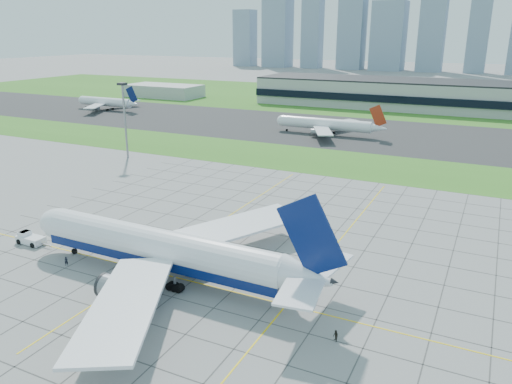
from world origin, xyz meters
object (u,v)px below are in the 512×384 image
at_px(airliner, 162,249).
at_px(distant_jet_0, 106,102).
at_px(crew_near, 66,261).
at_px(crew_far, 336,336).
at_px(light_mast, 124,111).
at_px(pushback_tug, 30,238).
at_px(distant_jet_1, 327,124).

relative_size(airliner, distant_jet_0, 1.49).
height_order(crew_near, crew_far, crew_far).
height_order(light_mast, distant_jet_0, light_mast).
bearing_deg(pushback_tug, distant_jet_0, 127.77).
bearing_deg(airliner, distant_jet_0, 135.11).
xyz_separation_m(light_mast, crew_far, (98.05, -73.04, -15.32)).
bearing_deg(crew_near, airliner, -43.64).
bearing_deg(crew_far, distant_jet_0, -170.19).
xyz_separation_m(pushback_tug, crew_far, (67.23, -5.33, -0.23)).
distance_m(crew_near, crew_far, 52.63).
distance_m(crew_near, distant_jet_1, 141.11).
relative_size(light_mast, pushback_tug, 2.89).
height_order(pushback_tug, distant_jet_1, distant_jet_1).
xyz_separation_m(light_mast, pushback_tug, (30.82, -67.71, -15.09)).
xyz_separation_m(light_mast, airliner, (64.56, -67.64, -10.80)).
distance_m(pushback_tug, crew_near, 15.22).
distance_m(light_mast, crew_far, 123.22).
xyz_separation_m(crew_near, distant_jet_1, (3.93, 141.01, 3.63)).
xyz_separation_m(airliner, pushback_tug, (-33.74, -0.07, -4.29)).
relative_size(airliner, crew_far, 36.63).
bearing_deg(distant_jet_1, crew_far, -71.08).
relative_size(crew_far, distant_jet_0, 0.04).
bearing_deg(pushback_tug, airliner, 0.61).
xyz_separation_m(airliner, crew_near, (-19.14, -4.33, -4.52)).
bearing_deg(light_mast, airliner, -46.33).
bearing_deg(crew_far, distant_jet_1, 159.29).
height_order(airliner, distant_jet_0, airliner).
relative_size(pushback_tug, crew_far, 5.12).
bearing_deg(pushback_tug, light_mast, 114.97).
height_order(crew_far, distant_jet_1, distant_jet_1).
distance_m(pushback_tug, crew_far, 67.44).
bearing_deg(crew_near, distant_jet_0, 73.47).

